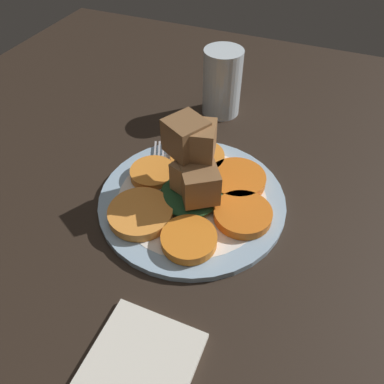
% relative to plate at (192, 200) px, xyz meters
% --- Properties ---
extents(table_slab, '(1.20, 1.20, 0.02)m').
position_rel_plate_xyz_m(table_slab, '(0.00, 0.00, -0.02)').
color(table_slab, black).
rests_on(table_slab, ground).
extents(plate, '(0.27, 0.27, 0.01)m').
position_rel_plate_xyz_m(plate, '(0.00, 0.00, 0.00)').
color(plate, '#99B7D1').
rests_on(plate, table_slab).
extents(carrot_slice_0, '(0.09, 0.09, 0.01)m').
position_rel_plate_xyz_m(carrot_slice_0, '(-0.05, 0.05, 0.01)').
color(carrot_slice_0, orange).
rests_on(carrot_slice_0, plate).
extents(carrot_slice_1, '(0.09, 0.09, 0.01)m').
position_rel_plate_xyz_m(carrot_slice_1, '(-0.08, -0.02, 0.01)').
color(carrot_slice_1, orange).
rests_on(carrot_slice_1, plate).
extents(carrot_slice_2, '(0.07, 0.07, 0.01)m').
position_rel_plate_xyz_m(carrot_slice_2, '(-0.02, -0.07, 0.01)').
color(carrot_slice_2, orange).
rests_on(carrot_slice_2, plate).
extents(carrot_slice_3, '(0.09, 0.09, 0.01)m').
position_rel_plate_xyz_m(carrot_slice_3, '(0.06, -0.05, 0.01)').
color(carrot_slice_3, '#F9963A').
rests_on(carrot_slice_3, plate).
extents(carrot_slice_4, '(0.07, 0.07, 0.01)m').
position_rel_plate_xyz_m(carrot_slice_4, '(0.08, 0.03, 0.01)').
color(carrot_slice_4, orange).
rests_on(carrot_slice_4, plate).
extents(carrot_slice_5, '(0.08, 0.08, 0.01)m').
position_rel_plate_xyz_m(carrot_slice_5, '(0.01, 0.08, 0.01)').
color(carrot_slice_5, orange).
rests_on(carrot_slice_5, plate).
extents(center_pile, '(0.10, 0.10, 0.11)m').
position_rel_plate_xyz_m(center_pile, '(-0.00, 0.00, 0.05)').
color(center_pile, '#1E4723').
rests_on(center_pile, plate).
extents(fork, '(0.18, 0.09, 0.00)m').
position_rel_plate_xyz_m(fork, '(-0.02, -0.06, 0.01)').
color(fork, '#B2B2B7').
rests_on(fork, plate).
extents(water_glass, '(0.07, 0.07, 0.12)m').
position_rel_plate_xyz_m(water_glass, '(-0.24, -0.04, 0.06)').
color(water_glass, silver).
rests_on(water_glass, table_slab).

